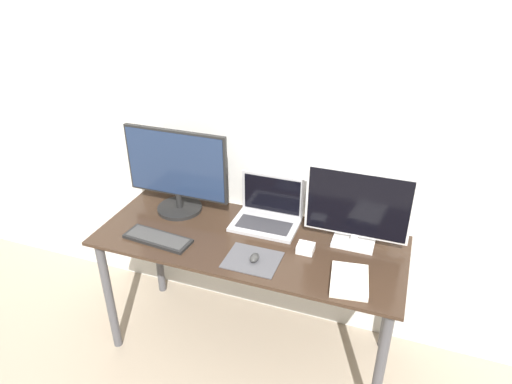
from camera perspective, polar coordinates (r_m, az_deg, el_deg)
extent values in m
cube|color=silver|center=(2.39, 2.19, 9.05)|extent=(7.00, 0.05, 2.50)
cube|color=#332319|center=(2.31, -0.91, -6.14)|extent=(1.55, 0.62, 0.02)
cylinder|color=#47474C|center=(2.67, -17.91, -12.31)|extent=(0.05, 0.05, 0.72)
cylinder|color=#47474C|center=(2.27, 15.18, -20.71)|extent=(0.05, 0.05, 0.72)
cylinder|color=#47474C|center=(2.99, -12.24, -6.53)|extent=(0.05, 0.05, 0.72)
cylinder|color=#47474C|center=(2.64, 16.43, -12.56)|extent=(0.05, 0.05, 0.72)
cylinder|color=black|center=(2.59, -9.50, -1.99)|extent=(0.25, 0.25, 0.02)
cylinder|color=black|center=(2.56, -9.59, -0.98)|extent=(0.04, 0.04, 0.08)
cube|color=black|center=(2.46, -9.95, 3.51)|extent=(0.58, 0.02, 0.38)
cube|color=#1E2D4C|center=(2.45, -10.09, 3.39)|extent=(0.56, 0.01, 0.35)
cube|color=silver|center=(2.33, 12.08, -6.10)|extent=(0.20, 0.14, 0.02)
cylinder|color=silver|center=(2.31, 12.16, -5.47)|extent=(0.04, 0.04, 0.04)
cube|color=silver|center=(2.22, 12.66, -1.46)|extent=(0.50, 0.02, 0.35)
cube|color=black|center=(2.21, 12.61, -1.62)|extent=(0.48, 0.01, 0.33)
cube|color=#ADADB2|center=(2.41, 1.14, -4.11)|extent=(0.34, 0.23, 0.02)
cube|color=#2D2D33|center=(2.39, 1.00, -4.11)|extent=(0.28, 0.13, 0.00)
cube|color=#ADADB2|center=(2.44, 2.08, -0.24)|extent=(0.34, 0.01, 0.23)
cube|color=black|center=(2.43, 2.01, -0.35)|extent=(0.31, 0.00, 0.20)
cube|color=black|center=(2.35, -12.17, -5.72)|extent=(0.36, 0.15, 0.02)
cube|color=#383838|center=(2.35, -12.19, -5.53)|extent=(0.33, 0.13, 0.00)
cube|color=#47474C|center=(2.17, -0.44, -8.48)|extent=(0.25, 0.21, 0.00)
ellipsoid|color=#333333|center=(2.15, -0.19, -8.21)|extent=(0.04, 0.07, 0.03)
cube|color=silver|center=(2.07, 11.59, -10.80)|extent=(0.19, 0.24, 0.03)
cube|color=white|center=(2.07, 11.59, -10.80)|extent=(0.18, 0.23, 0.02)
cube|color=white|center=(2.23, 6.22, -6.99)|extent=(0.08, 0.07, 0.04)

